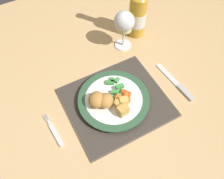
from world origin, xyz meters
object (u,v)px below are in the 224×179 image
(table_knife, at_px, (178,85))
(wine_glass, at_px, (124,23))
(bottle, at_px, (138,13))
(fork, at_px, (55,132))
(dinner_plate, at_px, (114,100))
(dining_table, at_px, (95,84))

(table_knife, height_order, wine_glass, wine_glass)
(wine_glass, bearing_deg, bottle, 24.50)
(fork, bearing_deg, bottle, 29.83)
(fork, relative_size, table_knife, 0.68)
(bottle, bearing_deg, fork, -150.17)
(table_knife, xyz_separation_m, bottle, (0.01, 0.29, 0.10))
(table_knife, distance_m, bottle, 0.31)
(fork, bearing_deg, dinner_plate, 2.32)
(fork, relative_size, bottle, 0.44)
(dining_table, xyz_separation_m, dinner_plate, (0.00, -0.15, 0.09))
(dining_table, height_order, table_knife, table_knife)
(bottle, bearing_deg, table_knife, -91.16)
(dining_table, bearing_deg, dinner_plate, -89.92)
(dining_table, distance_m, dinner_plate, 0.18)
(dinner_plate, relative_size, table_knife, 1.27)
(dinner_plate, xyz_separation_m, table_knife, (0.23, -0.04, -0.01))
(fork, bearing_deg, table_knife, -4.49)
(dinner_plate, xyz_separation_m, bottle, (0.24, 0.25, 0.09))
(table_knife, distance_m, wine_glass, 0.29)
(dinner_plate, distance_m, bottle, 0.35)
(bottle, bearing_deg, dining_table, -157.17)
(dining_table, distance_m, fork, 0.28)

